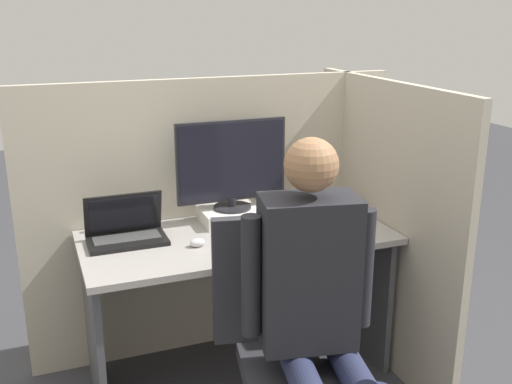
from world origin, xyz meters
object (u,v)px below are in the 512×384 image
object	(u,v)px
carrot_toy	(312,238)
office_chair	(290,345)
laptop	(126,232)
person	(316,298)
paper_box	(232,215)
coffee_mug	(299,205)
stapler	(344,210)
monitor	(232,164)

from	to	relation	value
carrot_toy	office_chair	bearing A→B (deg)	-125.58
laptop	person	bearing A→B (deg)	-58.61
office_chair	person	world-z (taller)	person
laptop	person	world-z (taller)	person
paper_box	coffee_mug	size ratio (longest dim) A/B	3.39
paper_box	carrot_toy	distance (m)	0.46
paper_box	stapler	world-z (taller)	paper_box
laptop	monitor	bearing A→B (deg)	9.27
paper_box	coffee_mug	distance (m)	0.35
office_chair	person	distance (m)	0.31
carrot_toy	stapler	bearing A→B (deg)	42.00
monitor	coffee_mug	bearing A→B (deg)	-3.43
stapler	office_chair	xyz separation A→B (m)	(-0.60, -0.68, -0.26)
monitor	carrot_toy	distance (m)	0.54
person	carrot_toy	bearing A→B (deg)	64.98
paper_box	office_chair	bearing A→B (deg)	-92.89
monitor	stapler	size ratio (longest dim) A/B	4.11
carrot_toy	monitor	bearing A→B (deg)	121.44
office_chair	paper_box	bearing A→B (deg)	87.11
paper_box	carrot_toy	size ratio (longest dim) A/B	2.20
stapler	person	xyz separation A→B (m)	(-0.57, -0.83, 0.01)
carrot_toy	office_chair	world-z (taller)	office_chair
laptop	person	distance (m)	1.00
paper_box	carrot_toy	xyz separation A→B (m)	(0.24, -0.39, -0.01)
monitor	laptop	world-z (taller)	monitor
paper_box	stapler	size ratio (longest dim) A/B	2.34
paper_box	carrot_toy	bearing A→B (deg)	-58.37
laptop	paper_box	bearing A→B (deg)	8.97
laptop	stapler	bearing A→B (deg)	-1.29
monitor	office_chair	distance (m)	0.95
monitor	office_chair	bearing A→B (deg)	-92.88
coffee_mug	paper_box	bearing A→B (deg)	177.03
office_chair	person	size ratio (longest dim) A/B	0.73
person	coffee_mug	xyz separation A→B (m)	(0.36, 0.92, 0.02)
monitor	office_chair	size ratio (longest dim) A/B	0.56
stapler	paper_box	bearing A→B (deg)	169.06
laptop	office_chair	world-z (taller)	office_chair
laptop	person	size ratio (longest dim) A/B	0.26
laptop	office_chair	bearing A→B (deg)	-55.15
monitor	stapler	world-z (taller)	monitor
monitor	laptop	distance (m)	0.59
laptop	carrot_toy	distance (m)	0.84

